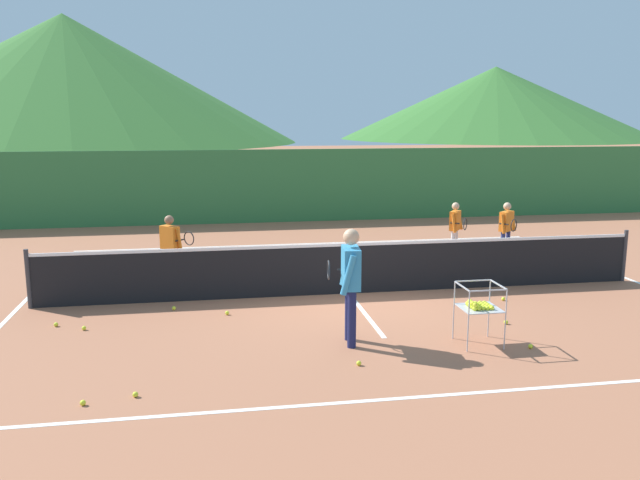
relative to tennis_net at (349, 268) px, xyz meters
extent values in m
plane|color=#A86647|center=(0.00, 0.00, -0.50)|extent=(120.00, 120.00, 0.00)
cube|color=white|center=(0.00, -4.66, -0.50)|extent=(11.83, 0.08, 0.01)
cube|color=white|center=(0.00, 4.94, -0.50)|extent=(11.83, 0.08, 0.01)
cube|color=white|center=(-5.91, 0.00, -0.50)|extent=(0.08, 9.60, 0.01)
cube|color=white|center=(5.91, 0.00, -0.50)|extent=(0.08, 9.60, 0.01)
cube|color=white|center=(0.00, 0.00, -0.50)|extent=(0.08, 5.12, 0.01)
cylinder|color=#333338|center=(-5.70, 0.00, 0.03)|extent=(0.08, 0.08, 1.05)
cylinder|color=#333338|center=(5.70, 0.00, 0.03)|extent=(0.08, 0.08, 1.05)
cube|color=black|center=(0.00, 0.00, -0.04)|extent=(11.31, 0.02, 0.92)
cube|color=white|center=(0.00, 0.00, 0.45)|extent=(11.31, 0.03, 0.06)
cylinder|color=#191E4C|center=(-0.58, -2.85, -0.07)|extent=(0.13, 0.13, 0.85)
cylinder|color=#191E4C|center=(-0.55, -2.53, -0.07)|extent=(0.13, 0.13, 0.85)
cube|color=#338CBF|center=(-0.56, -2.69, 0.65)|extent=(0.28, 0.53, 0.60)
sphere|color=#DBAD84|center=(-0.56, -2.69, 1.10)|extent=(0.24, 0.24, 0.24)
cylinder|color=#338CBF|center=(-0.66, -2.98, 0.61)|extent=(0.24, 0.11, 0.58)
cylinder|color=#338CBF|center=(-0.58, -2.40, 0.61)|extent=(0.18, 0.11, 0.59)
torus|color=#262628|center=(-0.83, -2.37, 0.55)|extent=(0.05, 0.29, 0.29)
cylinder|color=black|center=(-0.59, -2.40, 0.55)|extent=(0.22, 0.05, 0.03)
cylinder|color=silver|center=(-3.45, 1.59, -0.16)|extent=(0.10, 0.10, 0.67)
cylinder|color=silver|center=(-3.27, 1.41, -0.16)|extent=(0.10, 0.10, 0.67)
cube|color=orange|center=(-3.36, 1.50, 0.41)|extent=(0.41, 0.41, 0.47)
sphere|color=#996B4C|center=(-3.36, 1.50, 0.76)|extent=(0.19, 0.19, 0.19)
cylinder|color=orange|center=(-3.48, 1.71, 0.38)|extent=(0.18, 0.18, 0.46)
cylinder|color=orange|center=(-3.17, 1.37, 0.37)|extent=(0.15, 0.15, 0.46)
torus|color=#262628|center=(-2.98, 1.55, 0.37)|extent=(0.22, 0.22, 0.29)
cylinder|color=black|center=(-3.16, 1.38, 0.37)|extent=(0.18, 0.18, 0.03)
cylinder|color=silver|center=(3.24, 2.89, -0.18)|extent=(0.10, 0.10, 0.64)
cylinder|color=silver|center=(3.09, 2.69, -0.18)|extent=(0.10, 0.10, 0.64)
cube|color=orange|center=(3.16, 2.79, 0.37)|extent=(0.37, 0.41, 0.45)
sphere|color=#DBAD84|center=(3.16, 2.79, 0.71)|extent=(0.18, 0.18, 0.18)
cylinder|color=orange|center=(3.34, 2.94, 0.34)|extent=(0.18, 0.16, 0.44)
cylinder|color=orange|center=(3.06, 2.60, 0.34)|extent=(0.15, 0.13, 0.44)
torus|color=#262628|center=(3.27, 2.44, 0.34)|extent=(0.19, 0.25, 0.29)
cylinder|color=black|center=(3.08, 2.58, 0.34)|extent=(0.19, 0.15, 0.03)
cylinder|color=navy|center=(4.36, 2.46, -0.17)|extent=(0.10, 0.10, 0.66)
cylinder|color=navy|center=(4.16, 2.31, -0.17)|extent=(0.10, 0.10, 0.66)
cube|color=orange|center=(4.26, 2.39, 0.39)|extent=(0.42, 0.38, 0.46)
sphere|color=#DBAD84|center=(4.26, 2.39, 0.74)|extent=(0.18, 0.18, 0.18)
cylinder|color=orange|center=(4.48, 2.48, 0.36)|extent=(0.16, 0.18, 0.45)
cylinder|color=orange|center=(4.10, 2.22, 0.36)|extent=(0.14, 0.15, 0.45)
torus|color=#262628|center=(4.27, 2.01, 0.35)|extent=(0.25, 0.19, 0.29)
cylinder|color=black|center=(4.12, 2.21, 0.35)|extent=(0.16, 0.19, 0.03)
cylinder|color=#B7B7BC|center=(1.01, -2.75, -0.05)|extent=(0.02, 0.02, 0.89)
cylinder|color=#B7B7BC|center=(1.57, -2.75, -0.05)|extent=(0.02, 0.02, 0.89)
cylinder|color=#B7B7BC|center=(1.01, -3.31, -0.05)|extent=(0.02, 0.02, 0.89)
cylinder|color=#B7B7BC|center=(1.57, -3.31, -0.05)|extent=(0.02, 0.02, 0.89)
cube|color=#B7B7BC|center=(1.29, -3.03, 0.05)|extent=(0.56, 0.56, 0.01)
cube|color=#B7B7BC|center=(1.29, -2.75, 0.39)|extent=(0.56, 0.02, 0.02)
cube|color=#B7B7BC|center=(1.29, -3.31, 0.39)|extent=(0.56, 0.02, 0.02)
cube|color=#B7B7BC|center=(1.01, -3.03, 0.39)|extent=(0.02, 0.56, 0.02)
cube|color=#B7B7BC|center=(1.57, -3.03, 0.39)|extent=(0.02, 0.56, 0.02)
sphere|color=yellow|center=(1.17, -3.16, 0.09)|extent=(0.07, 0.07, 0.07)
sphere|color=yellow|center=(1.16, -3.09, 0.09)|extent=(0.07, 0.07, 0.07)
sphere|color=yellow|center=(1.16, -3.02, 0.08)|extent=(0.07, 0.07, 0.07)
sphere|color=yellow|center=(1.16, -2.96, 0.09)|extent=(0.07, 0.07, 0.07)
sphere|color=yellow|center=(1.16, -2.89, 0.09)|extent=(0.07, 0.07, 0.07)
sphere|color=yellow|center=(1.22, -3.16, 0.09)|extent=(0.07, 0.07, 0.07)
sphere|color=yellow|center=(1.23, -3.09, 0.08)|extent=(0.07, 0.07, 0.07)
sphere|color=yellow|center=(1.23, -3.03, 0.08)|extent=(0.07, 0.07, 0.07)
sphere|color=yellow|center=(1.23, -2.96, 0.08)|extent=(0.07, 0.07, 0.07)
sphere|color=yellow|center=(1.23, -2.90, 0.09)|extent=(0.07, 0.07, 0.07)
sphere|color=yellow|center=(1.30, -3.16, 0.09)|extent=(0.07, 0.07, 0.07)
sphere|color=yellow|center=(1.30, -3.09, 0.08)|extent=(0.07, 0.07, 0.07)
sphere|color=yellow|center=(1.29, -3.02, 0.09)|extent=(0.07, 0.07, 0.07)
sphere|color=yellow|center=(1.29, -2.96, 0.09)|extent=(0.07, 0.07, 0.07)
sphere|color=yellow|center=(1.29, -2.89, 0.08)|extent=(0.07, 0.07, 0.07)
sphere|color=yellow|center=(1.35, -3.16, 0.08)|extent=(0.07, 0.07, 0.07)
sphere|color=yellow|center=(1.36, -3.10, 0.08)|extent=(0.07, 0.07, 0.07)
sphere|color=yellow|center=(1.36, -3.03, 0.08)|extent=(0.07, 0.07, 0.07)
sphere|color=yellow|center=(1.35, -2.96, 0.09)|extent=(0.07, 0.07, 0.07)
sphere|color=yellow|center=(1.36, -2.89, 0.08)|extent=(0.07, 0.07, 0.07)
sphere|color=yellow|center=(1.43, -3.16, 0.09)|extent=(0.07, 0.07, 0.07)
sphere|color=yellow|center=(1.42, -3.10, 0.08)|extent=(0.07, 0.07, 0.07)
sphere|color=yellow|center=(1.42, -3.02, 0.08)|extent=(0.07, 0.07, 0.07)
sphere|color=yellow|center=(1.42, -2.97, 0.09)|extent=(0.07, 0.07, 0.07)
sphere|color=yellow|center=(1.42, -2.90, 0.08)|extent=(0.07, 0.07, 0.07)
sphere|color=yellow|center=(1.16, -3.16, 0.14)|extent=(0.07, 0.07, 0.07)
sphere|color=yellow|center=(1.16, -3.09, 0.14)|extent=(0.07, 0.07, 0.07)
sphere|color=yellow|center=(1.16, -3.02, 0.14)|extent=(0.07, 0.07, 0.07)
sphere|color=yellow|center=(1.16, -2.96, 0.14)|extent=(0.07, 0.07, 0.07)
sphere|color=yellow|center=(-0.63, -3.56, -0.47)|extent=(0.07, 0.07, 0.07)
sphere|color=yellow|center=(-3.22, -0.54, -0.47)|extent=(0.07, 0.07, 0.07)
sphere|color=yellow|center=(1.97, -3.34, -0.47)|extent=(0.07, 0.07, 0.07)
sphere|color=yellow|center=(-2.31, -0.97, -0.47)|extent=(0.07, 0.07, 0.07)
sphere|color=yellow|center=(-5.03, -1.14, -0.47)|extent=(0.07, 0.07, 0.07)
sphere|color=yellow|center=(-4.07, -4.22, -0.47)|extent=(0.07, 0.07, 0.07)
sphere|color=yellow|center=(2.67, -0.95, -0.47)|extent=(0.07, 0.07, 0.07)
sphere|color=yellow|center=(-3.49, -4.09, -0.47)|extent=(0.07, 0.07, 0.07)
sphere|color=yellow|center=(-4.56, -1.40, -0.47)|extent=(0.07, 0.07, 0.07)
sphere|color=yellow|center=(2.11, -2.23, -0.47)|extent=(0.07, 0.07, 0.07)
cube|color=#33753D|center=(0.00, 8.60, 0.64)|extent=(26.02, 0.08, 2.28)
cone|color=#38702D|center=(37.94, 77.67, 4.54)|extent=(43.79, 43.79, 10.08)
cone|color=#38702D|center=(-19.17, 72.98, 7.10)|extent=(55.30, 55.30, 15.19)
camera|label=1|loc=(-2.54, -11.65, 2.82)|focal=36.57mm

